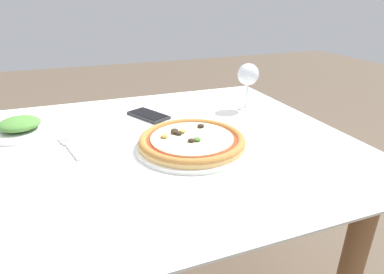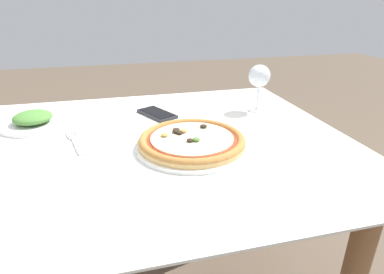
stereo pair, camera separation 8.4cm
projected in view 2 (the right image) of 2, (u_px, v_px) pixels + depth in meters
dining_table at (147, 172)px, 0.93m from camera, size 1.14×0.90×0.72m
pizza_plate at (192, 141)px, 0.85m from camera, size 0.30×0.30×0.04m
fork at (75, 142)px, 0.88m from camera, size 0.06×0.17×0.00m
wine_glass_far_left at (259, 77)px, 1.09m from camera, size 0.07×0.07×0.16m
cell_phone at (157, 114)px, 1.08m from camera, size 0.13×0.16×0.01m
side_plate at (33, 120)px, 0.99m from camera, size 0.20×0.20×0.05m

